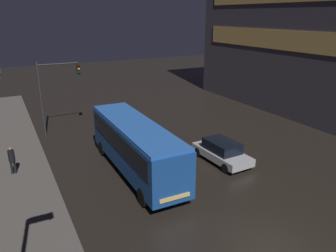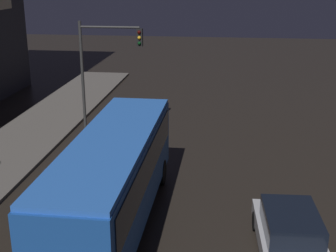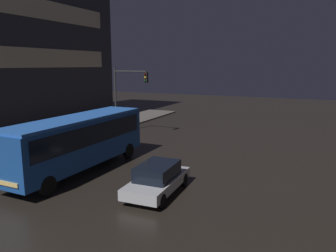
# 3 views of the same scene
# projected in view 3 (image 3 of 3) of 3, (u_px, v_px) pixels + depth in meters

# --- Properties ---
(sidewalk_left) EXTENTS (4.00, 48.00, 0.15)m
(sidewalk_left) POSITION_uv_depth(u_px,v_px,m) (14.00, 153.00, 23.16)
(sidewalk_left) COLOR #56514C
(sidewalk_left) RESTS_ON ground
(bus_near) EXTENTS (2.49, 10.16, 3.27)m
(bus_near) POSITION_uv_depth(u_px,v_px,m) (79.00, 138.00, 19.14)
(bus_near) COLOR #194793
(bus_near) RESTS_ON ground
(car_taxi) EXTENTS (2.09, 4.46, 1.49)m
(car_taxi) POSITION_uv_depth(u_px,v_px,m) (157.00, 178.00, 16.03)
(car_taxi) COLOR #B7B7BC
(car_taxi) RESTS_ON ground
(pedestrian_near) EXTENTS (0.47, 0.47, 1.75)m
(pedestrian_near) POSITION_uv_depth(u_px,v_px,m) (36.00, 132.00, 24.89)
(pedestrian_near) COLOR black
(pedestrian_near) RESTS_ON sidewalk_left
(traffic_light_main) EXTENTS (3.38, 0.35, 5.98)m
(traffic_light_main) POSITION_uv_depth(u_px,v_px,m) (126.00, 90.00, 28.75)
(traffic_light_main) COLOR #2D2D2D
(traffic_light_main) RESTS_ON ground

